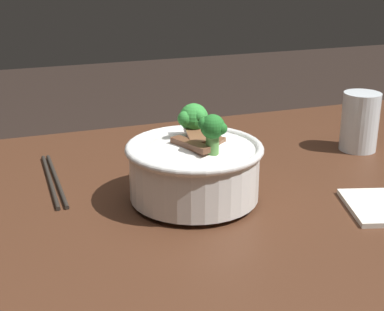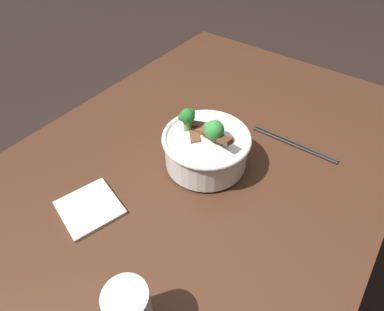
{
  "view_description": "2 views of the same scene",
  "coord_description": "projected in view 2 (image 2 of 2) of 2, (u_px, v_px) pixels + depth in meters",
  "views": [
    {
      "loc": [
        0.33,
        0.75,
        1.13
      ],
      "look_at": [
        0.04,
        -0.05,
        0.82
      ],
      "focal_mm": 53.21,
      "sensor_mm": 36.0,
      "label": 1
    },
    {
      "loc": [
        -0.43,
        -0.33,
        1.34
      ],
      "look_at": [
        0.02,
        0.0,
        0.79
      ],
      "focal_mm": 30.3,
      "sensor_mm": 36.0,
      "label": 2
    }
  ],
  "objects": [
    {
      "name": "ground",
      "position": [
        189.0,
        297.0,
        1.33
      ],
      "size": [
        10.0,
        10.0,
        0.0
      ],
      "primitive_type": "plane",
      "color": "black"
    },
    {
      "name": "dining_table",
      "position": [
        188.0,
        200.0,
        0.88
      ],
      "size": [
        1.4,
        0.87,
        0.75
      ],
      "color": "#472819",
      "rests_on": "ground"
    },
    {
      "name": "folded_napkin",
      "position": [
        90.0,
        208.0,
        0.72
      ],
      "size": [
        0.15,
        0.15,
        0.01
      ],
      "primitive_type": "cube",
      "rotation": [
        0.0,
        0.0,
        -0.29
      ],
      "color": "silver",
      "rests_on": "dining_table"
    },
    {
      "name": "rice_bowl",
      "position": [
        206.0,
        146.0,
        0.78
      ],
      "size": [
        0.21,
        0.21,
        0.15
      ],
      "color": "white",
      "rests_on": "dining_table"
    },
    {
      "name": "chopsticks_pair",
      "position": [
        294.0,
        144.0,
        0.87
      ],
      "size": [
        0.02,
        0.24,
        0.01
      ],
      "color": "#28231E",
      "rests_on": "dining_table"
    }
  ]
}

